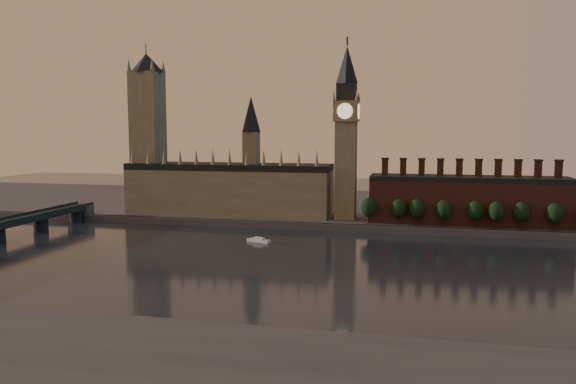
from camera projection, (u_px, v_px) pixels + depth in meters
The scene contains 15 objects.
ground at pixel (288, 268), 232.79m from camera, with size 900.00×900.00×0.00m, color black.
north_bank at pixel (343, 207), 405.08m from camera, with size 900.00×182.00×4.00m.
palace_of_westminster at pixel (230, 186), 356.09m from camera, with size 130.00×30.30×74.00m.
victoria_tower at pixel (148, 127), 364.45m from camera, with size 24.00×24.00×108.00m.
big_ben at pixel (346, 130), 330.96m from camera, with size 15.00×15.00×107.00m.
chimney_block at pixel (468, 199), 319.66m from camera, with size 110.00×25.00×37.00m.
embankment_tree_0 at pixel (368, 208), 316.87m from camera, with size 8.60×8.60×14.88m.
embankment_tree_1 at pixel (399, 208), 313.91m from camera, with size 8.60×8.60×14.88m.
embankment_tree_2 at pixel (417, 209), 312.11m from camera, with size 8.60×8.60×14.88m.
embankment_tree_3 at pixel (444, 210), 308.40m from camera, with size 8.60×8.60×14.88m.
embankment_tree_4 at pixel (475, 211), 305.20m from camera, with size 8.60×8.60×14.88m.
embankment_tree_5 at pixel (496, 212), 301.39m from camera, with size 8.60×8.60×14.88m.
embankment_tree_6 at pixel (521, 212), 299.59m from camera, with size 8.60×8.60×14.88m.
embankment_tree_7 at pixel (555, 213), 295.03m from camera, with size 8.60×8.60×14.88m.
river_boat at pixel (259, 240), 286.65m from camera, with size 13.11×7.19×2.52m.
Camera 1 is at (50.88, -222.22, 56.72)m, focal length 35.00 mm.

